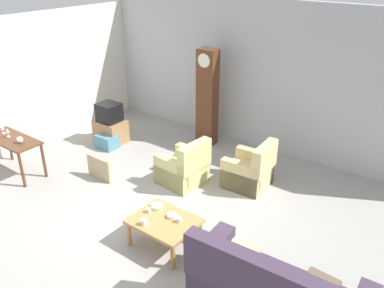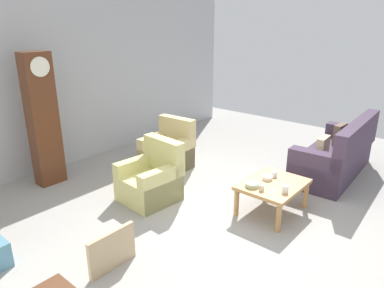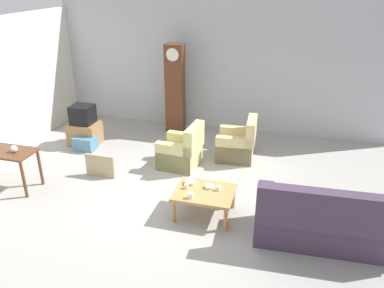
{
  "view_description": "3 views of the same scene",
  "coord_description": "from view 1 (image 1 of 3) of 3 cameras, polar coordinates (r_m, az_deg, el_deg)",
  "views": [
    {
      "loc": [
        3.7,
        -3.96,
        4.0
      ],
      "look_at": [
        0.04,
        0.94,
        1.06
      ],
      "focal_mm": 37.27,
      "sensor_mm": 36.0,
      "label": 1
    },
    {
      "loc": [
        -3.7,
        -2.43,
        2.6
      ],
      "look_at": [
        0.16,
        0.86,
        0.84
      ],
      "focal_mm": 33.08,
      "sensor_mm": 36.0,
      "label": 2
    },
    {
      "loc": [
        1.72,
        -5.54,
        3.69
      ],
      "look_at": [
        0.08,
        0.41,
        0.9
      ],
      "focal_mm": 35.7,
      "sensor_mm": 36.0,
      "label": 3
    }
  ],
  "objects": [
    {
      "name": "ground_plane",
      "position": [
        6.74,
        -5.17,
        -10.84
      ],
      "size": [
        10.4,
        10.4,
        0.0
      ],
      "primitive_type": "plane",
      "color": "#999691"
    },
    {
      "name": "glass_dome_cloche",
      "position": [
        8.18,
        -23.43,
        0.55
      ],
      "size": [
        0.13,
        0.13,
        0.13
      ],
      "primitive_type": "sphere",
      "color": "silver",
      "rests_on": "console_table_dark"
    },
    {
      "name": "armchair_olive_far",
      "position": [
        7.55,
        8.27,
        -3.9
      ],
      "size": [
        0.83,
        0.8,
        0.92
      ],
      "color": "#CEBA7E",
      "rests_on": "ground_plane"
    },
    {
      "name": "tv_stand_cabinet",
      "position": [
        9.42,
        -11.53,
        1.78
      ],
      "size": [
        0.68,
        0.52,
        0.52
      ],
      "primitive_type": "cube",
      "color": "#997047",
      "rests_on": "ground_plane"
    },
    {
      "name": "cup_white_porcelain",
      "position": [
        5.9,
        -6.87,
        -11.02
      ],
      "size": [
        0.09,
        0.09,
        0.1
      ],
      "primitive_type": "cylinder",
      "color": "white",
      "rests_on": "coffee_table_wood"
    },
    {
      "name": "cup_cream_tall",
      "position": [
        6.14,
        -6.19,
        -9.41
      ],
      "size": [
        0.07,
        0.07,
        0.08
      ],
      "primitive_type": "cylinder",
      "color": "beige",
      "rests_on": "coffee_table_wood"
    },
    {
      "name": "bowl_white_stacked",
      "position": [
        6.02,
        -2.9,
        -10.24
      ],
      "size": [
        0.14,
        0.14,
        0.05
      ],
      "primitive_type": "cylinder",
      "color": "white",
      "rests_on": "coffee_table_wood"
    },
    {
      "name": "tv_crt",
      "position": [
        9.25,
        -11.78,
        4.45
      ],
      "size": [
        0.48,
        0.44,
        0.42
      ],
      "primitive_type": "cube",
      "color": "black",
      "rests_on": "tv_stand_cabinet"
    },
    {
      "name": "grandfather_clock",
      "position": [
        8.91,
        2.2,
        6.64
      ],
      "size": [
        0.44,
        0.3,
        2.18
      ],
      "color": "#562D19",
      "rests_on": "ground_plane"
    },
    {
      "name": "pegboard_wall_left",
      "position": [
        9.38,
        -23.62,
        7.71
      ],
      "size": [
        0.12,
        6.4,
        2.88
      ],
      "primitive_type": "cube",
      "color": "silver",
      "rests_on": "ground_plane"
    },
    {
      "name": "garage_door_wall",
      "position": [
        8.76,
        10.37,
        9.38
      ],
      "size": [
        8.4,
        0.16,
        3.2
      ],
      "primitive_type": "cube",
      "color": "#ADAFB5",
      "rests_on": "ground_plane"
    },
    {
      "name": "wine_glass_short",
      "position": [
        8.51,
        -24.91,
        1.62
      ],
      "size": [
        0.07,
        0.07,
        0.18
      ],
      "color": "silver",
      "rests_on": "console_table_dark"
    },
    {
      "name": "framed_picture_leaning",
      "position": [
        7.93,
        -13.16,
        -3.43
      ],
      "size": [
        0.6,
        0.05,
        0.46
      ],
      "primitive_type": "cube",
      "color": "tan",
      "rests_on": "ground_plane"
    },
    {
      "name": "armchair_olive_near",
      "position": [
        7.56,
        -1.19,
        -3.56
      ],
      "size": [
        0.85,
        0.82,
        0.92
      ],
      "color": "#CCC67A",
      "rests_on": "ground_plane"
    },
    {
      "name": "storage_box_blue",
      "position": [
        9.21,
        -12.05,
        0.39
      ],
      "size": [
        0.46,
        0.36,
        0.3
      ],
      "primitive_type": "cube",
      "color": "teal",
      "rests_on": "ground_plane"
    },
    {
      "name": "cup_blue_rimmed",
      "position": [
        5.92,
        -1.87,
        -10.81
      ],
      "size": [
        0.08,
        0.08,
        0.08
      ],
      "primitive_type": "cylinder",
      "color": "silver",
      "rests_on": "coffee_table_wood"
    },
    {
      "name": "bowl_shallow_green",
      "position": [
        6.23,
        -5.05,
        -8.89
      ],
      "size": [
        0.19,
        0.19,
        0.06
      ],
      "primitive_type": "cylinder",
      "color": "#B2C69E",
      "rests_on": "coffee_table_wood"
    },
    {
      "name": "console_table_dark",
      "position": [
        8.52,
        -24.32,
        0.08
      ],
      "size": [
        1.3,
        0.56,
        0.75
      ],
      "color": "#56331E",
      "rests_on": "ground_plane"
    },
    {
      "name": "coffee_table_wood",
      "position": [
        6.03,
        -3.99,
        -11.28
      ],
      "size": [
        0.96,
        0.76,
        0.45
      ],
      "color": "#B27F47",
      "rests_on": "ground_plane"
    },
    {
      "name": "wine_glass_mid",
      "position": [
        8.71,
        -25.49,
        2.01
      ],
      "size": [
        0.07,
        0.07,
        0.17
      ],
      "color": "silver",
      "rests_on": "console_table_dark"
    }
  ]
}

